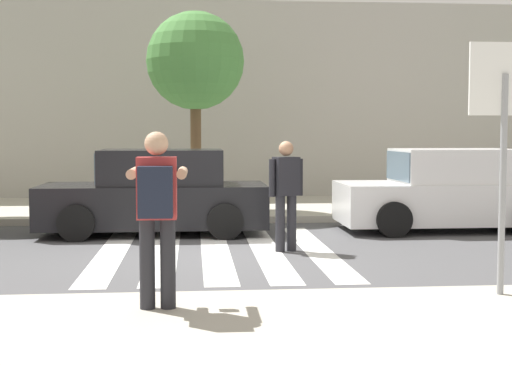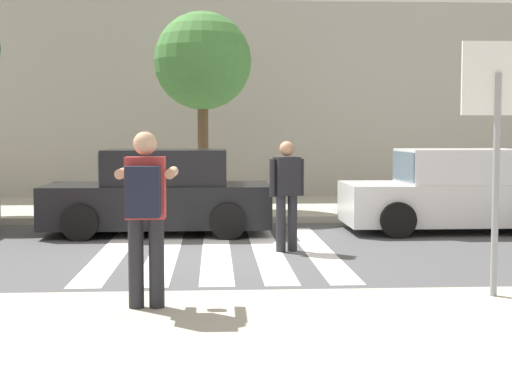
# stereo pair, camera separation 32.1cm
# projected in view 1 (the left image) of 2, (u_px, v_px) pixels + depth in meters

# --- Properties ---
(ground_plane) EXTENTS (120.00, 120.00, 0.00)m
(ground_plane) POSITION_uv_depth(u_px,v_px,m) (216.00, 254.00, 10.93)
(ground_plane) COLOR #4C4C4F
(sidewalk_far) EXTENTS (60.00, 4.80, 0.14)m
(sidewalk_far) POSITION_uv_depth(u_px,v_px,m) (208.00, 208.00, 16.89)
(sidewalk_far) COLOR #B2AD9E
(sidewalk_far) RESTS_ON ground
(building_facade_far) EXTENTS (56.00, 4.00, 5.40)m
(building_facade_far) POSITION_uv_depth(u_px,v_px,m) (204.00, 104.00, 21.08)
(building_facade_far) COLOR #ADA89E
(building_facade_far) RESTS_ON ground
(crosswalk_stripe_0) EXTENTS (0.44, 5.20, 0.01)m
(crosswalk_stripe_0) POSITION_uv_depth(u_px,v_px,m) (112.00, 253.00, 10.99)
(crosswalk_stripe_0) COLOR silver
(crosswalk_stripe_0) RESTS_ON ground
(crosswalk_stripe_1) EXTENTS (0.44, 5.20, 0.01)m
(crosswalk_stripe_1) POSITION_uv_depth(u_px,v_px,m) (164.00, 252.00, 11.06)
(crosswalk_stripe_1) COLOR silver
(crosswalk_stripe_1) RESTS_ON ground
(crosswalk_stripe_2) EXTENTS (0.44, 5.20, 0.01)m
(crosswalk_stripe_2) POSITION_uv_depth(u_px,v_px,m) (216.00, 251.00, 11.13)
(crosswalk_stripe_2) COLOR silver
(crosswalk_stripe_2) RESTS_ON ground
(crosswalk_stripe_3) EXTENTS (0.44, 5.20, 0.01)m
(crosswalk_stripe_3) POSITION_uv_depth(u_px,v_px,m) (266.00, 251.00, 11.20)
(crosswalk_stripe_3) COLOR silver
(crosswalk_stripe_3) RESTS_ON ground
(crosswalk_stripe_4) EXTENTS (0.44, 5.20, 0.01)m
(crosswalk_stripe_4) POSITION_uv_depth(u_px,v_px,m) (317.00, 250.00, 11.27)
(crosswalk_stripe_4) COLOR silver
(crosswalk_stripe_4) RESTS_ON ground
(stop_sign) EXTENTS (0.76, 0.08, 2.65)m
(stop_sign) POSITION_uv_depth(u_px,v_px,m) (504.00, 111.00, 7.45)
(stop_sign) COLOR gray
(stop_sign) RESTS_ON sidewalk_near
(photographer_with_backpack) EXTENTS (0.59, 0.84, 1.72)m
(photographer_with_backpack) POSITION_uv_depth(u_px,v_px,m) (157.00, 204.00, 6.86)
(photographer_with_backpack) COLOR #232328
(photographer_with_backpack) RESTS_ON sidewalk_near
(pedestrian_crossing) EXTENTS (0.55, 0.35, 1.72)m
(pedestrian_crossing) POSITION_uv_depth(u_px,v_px,m) (286.00, 189.00, 11.09)
(pedestrian_crossing) COLOR #232328
(pedestrian_crossing) RESTS_ON ground
(parked_car_black) EXTENTS (4.10, 1.92, 1.55)m
(parked_car_black) POSITION_uv_depth(u_px,v_px,m) (156.00, 194.00, 13.08)
(parked_car_black) COLOR black
(parked_car_black) RESTS_ON ground
(parked_car_white) EXTENTS (4.10, 1.92, 1.55)m
(parked_car_white) POSITION_uv_depth(u_px,v_px,m) (449.00, 192.00, 13.56)
(parked_car_white) COLOR white
(parked_car_white) RESTS_ON ground
(street_tree_center) EXTENTS (2.18, 2.18, 4.40)m
(street_tree_center) POSITION_uv_depth(u_px,v_px,m) (195.00, 62.00, 15.81)
(street_tree_center) COLOR brown
(street_tree_center) RESTS_ON sidewalk_far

